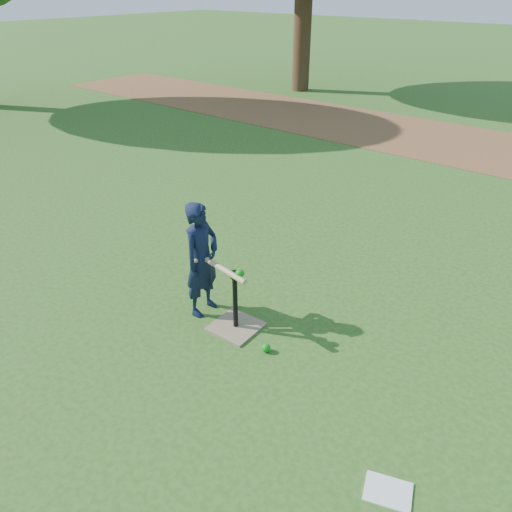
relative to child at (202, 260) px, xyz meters
The scene contains 7 objects.
ground 0.62m from the child, 40.61° to the right, with size 80.00×80.00×0.00m, color #285116.
dirt_strip 7.38m from the child, 88.65° to the left, with size 24.00×3.00×0.01m, color brown.
child is the anchor object (origin of this frame).
wiffle_ball_ground 1.03m from the child, ahead, with size 0.08×0.08×0.08m, color #0D9213.
clipboard 2.52m from the child, 16.33° to the right, with size 0.30×0.23×0.01m, color white.
batting_tee 0.64m from the child, ahead, with size 0.45×0.45×0.61m.
swing_action 0.33m from the child, ahead, with size 0.63×0.14×0.10m.
Camera 1 is at (2.85, -2.68, 2.90)m, focal length 35.00 mm.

